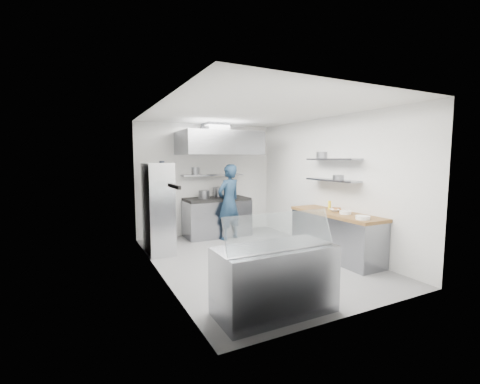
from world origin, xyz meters
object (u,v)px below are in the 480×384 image
chef (229,202)px  wire_rack (158,208)px  gas_range (217,218)px  display_case (275,280)px

chef → wire_rack: bearing=-8.6°
gas_range → display_case: (-0.92, -4.10, -0.03)m
gas_range → wire_rack: bearing=-153.7°
gas_range → chef: (0.12, -0.47, 0.45)m
gas_range → display_case: bearing=-102.7°
wire_rack → chef: bearing=11.0°
chef → display_case: chef is taller
chef → gas_range: bearing=-94.8°
gas_range → display_case: 4.20m
wire_rack → gas_range: bearing=26.3°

